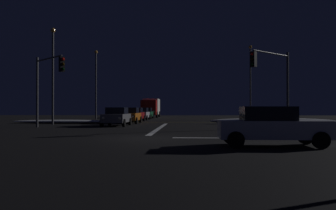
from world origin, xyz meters
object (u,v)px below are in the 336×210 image
Objects in this scene: sedan_red at (135,114)px; streetlamp_right_far at (250,77)px; sedan_white_crossing at (272,126)px; sedan_silver at (141,114)px; streetlamp_left_near at (53,69)px; sedan_orange at (130,115)px; traffic_signal_ne at (273,74)px; streetlamp_left_far at (96,80)px; box_truck at (151,107)px; sedan_gray at (117,116)px; sedan_green at (146,113)px; traffic_signal_nw at (48,77)px.

sedan_red is 16.97m from streetlamp_right_far.
sedan_white_crossing is (9.45, -27.31, 0.00)m from sedan_red.
sedan_silver is 15.80m from streetlamp_left_near.
sedan_red is (-0.27, 5.31, 0.00)m from sedan_orange.
streetlamp_left_far reaches higher than traffic_signal_ne.
sedan_silver is at bearing 64.75° from streetlamp_left_near.
traffic_signal_ne reaches higher than sedan_white_crossing.
sedan_silver is 13.75m from box_truck.
sedan_white_crossing is at bearing -49.99° from streetlamp_left_near.
streetlamp_left_far is (-15.87, 34.90, 4.59)m from sedan_white_crossing.
box_truck reaches higher than sedan_red.
streetlamp_left_far reaches higher than streetlamp_left_near.
sedan_gray is 30.05m from box_truck.
sedan_green is at bearing 90.99° from sedan_orange.
streetlamp_right_far is at bearing 42.45° from sedan_orange.
box_truck is 18.85m from streetlamp_right_far.
sedan_white_crossing is at bearing -78.40° from box_truck.
streetlamp_left_near is at bearing -142.43° from streetlamp_right_far.
sedan_gray and sedan_red have the same top height.
sedan_green is 29.04m from traffic_signal_ne.
sedan_orange is 15.24m from streetlamp_left_far.
sedan_orange is 23.83m from sedan_white_crossing.
sedan_red is at bearing -90.70° from sedan_silver.
traffic_signal_nw is (-4.33, -26.10, 3.03)m from sedan_green.
streetlamp_left_near is (0.00, -16.00, -0.22)m from streetlamp_left_far.
box_truck is 13.61m from streetlamp_left_far.
sedan_gray is 10.99m from sedan_red.
traffic_signal_ne reaches higher than sedan_red.
sedan_gray is at bearing -89.76° from sedan_green.
streetlamp_left_far is 0.95× the size of streetlamp_right_far.
streetlamp_left_far is at bearing -119.00° from box_truck.
sedan_gray is at bearing -70.73° from streetlamp_left_far.
sedan_white_crossing is 0.79× the size of traffic_signal_nw.
streetlamp_right_far reaches higher than traffic_signal_nw.
sedan_red is 0.52× the size of box_truck.
sedan_white_crossing is at bearing -65.55° from streetlamp_left_far.
streetlamp_left_far is (-18.72, 22.58, 1.39)m from traffic_signal_ne.
sedan_white_crossing is 0.48× the size of streetlamp_left_near.
traffic_signal_ne is 19.88m from streetlamp_left_near.
sedan_orange is at bearing -87.05° from sedan_red.
traffic_signal_nw is (-4.61, -9.67, 3.03)m from sedan_orange.
sedan_orange is at bearing -89.21° from box_truck.
sedan_orange and sedan_silver have the same top height.
sedan_green is 1.00× the size of sedan_white_crossing.
sedan_silver is at bearing -19.25° from streetlamp_left_far.
sedan_white_crossing is (9.46, -38.42, 0.00)m from sedan_green.
streetlamp_left_near is at bearing 107.53° from traffic_signal_nw.
sedan_gray is at bearing 161.90° from traffic_signal_ne.
streetlamp_left_far is at bearing 160.75° from sedan_silver.
sedan_gray is 20.21m from streetlamp_left_far.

